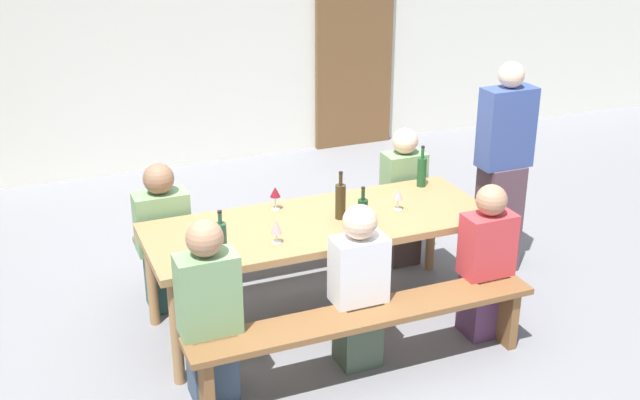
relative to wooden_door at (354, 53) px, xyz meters
The scene contains 19 objects.
ground_plane 4.00m from the wooden_door, 117.95° to the right, with size 24.00×24.00×0.00m, color slate.
back_wall 1.90m from the wooden_door, behind, with size 14.00×0.20×3.20m, color silver.
wooden_door is the anchor object (origin of this frame).
tasting_table 3.88m from the wooden_door, 117.95° to the right, with size 2.33×0.86×0.75m.
bench_near 4.57m from the wooden_door, 113.60° to the right, with size 2.23×0.30×0.45m.
bench_far 3.31m from the wooden_door, 124.04° to the right, with size 2.23×0.30×0.45m.
wine_bottle_0 4.51m from the wooden_door, 124.75° to the right, with size 0.07×0.07×0.31m.
wine_bottle_1 3.24m from the wooden_door, 105.75° to the right, with size 0.07×0.07×0.31m.
wine_bottle_2 3.81m from the wooden_door, 115.97° to the right, with size 0.07×0.07×0.33m.
wine_bottle_3 3.98m from the wooden_door, 113.80° to the right, with size 0.07×0.07×0.30m.
wine_glass_0 3.66m from the wooden_door, 109.86° to the right, with size 0.06×0.06×0.15m.
wine_glass_1 4.24m from the wooden_door, 121.17° to the right, with size 0.07×0.07×0.16m.
wine_glass_2 3.72m from the wooden_door, 122.95° to the right, with size 0.07×0.07×0.17m.
seated_guest_near_0 4.87m from the wooden_door, 124.42° to the right, with size 0.35×0.24×1.15m.
seated_guest_near_1 4.41m from the wooden_door, 114.18° to the right, with size 0.34×0.24×1.09m.
seated_guest_near_2 4.12m from the wooden_door, 102.29° to the right, with size 0.34×0.24×1.08m.
seated_guest_far_0 3.98m from the wooden_door, 134.23° to the right, with size 0.37×0.24×1.09m.
seated_guest_far_1 3.00m from the wooden_door, 107.12° to the right, with size 0.32×0.24×1.11m.
standing_host 3.24m from the wooden_door, 94.34° to the right, with size 0.40×0.24×1.65m.
Camera 1 is at (-1.85, -4.51, 2.92)m, focal length 44.94 mm.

